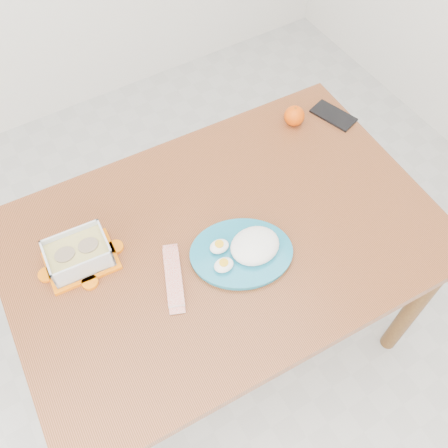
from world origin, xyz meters
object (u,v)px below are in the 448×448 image
orange_fruit (294,116)px  smartphone (333,115)px  rice_plate (246,250)px  food_container (79,254)px  dining_table (224,251)px

orange_fruit → smartphone: (0.14, -0.05, -0.03)m
orange_fruit → rice_plate: bearing=-139.7°
orange_fruit → rice_plate: (-0.43, -0.36, -0.01)m
food_container → dining_table: bearing=-14.0°
dining_table → smartphone: size_ratio=8.48×
rice_plate → dining_table: bearing=126.9°
rice_plate → smartphone: 0.65m
dining_table → smartphone: smartphone is taller
smartphone → dining_table: bearing=-176.5°
dining_table → smartphone: 0.64m
food_container → smartphone: food_container is taller
food_container → rice_plate: size_ratio=0.53×
dining_table → rice_plate: size_ratio=3.40×
orange_fruit → smartphone: bearing=-17.7°
food_container → rice_plate: 0.47m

